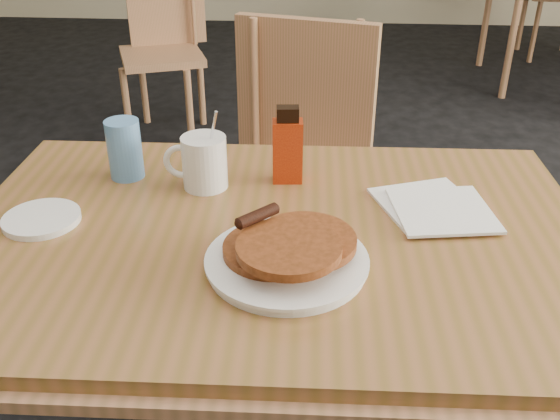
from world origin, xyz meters
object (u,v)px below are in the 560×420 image
Objects in this scene: chair_main_far at (303,156)px; syrup_bottle at (288,147)px; blue_tumbler at (125,149)px; coffee_mug at (203,161)px; chair_wall_extra at (164,33)px; main_table at (275,251)px; pancake_plate at (287,254)px.

syrup_bottle is at bearing -76.13° from chair_main_far.
chair_main_far is 0.70m from blue_tumbler.
coffee_mug is at bearing -11.16° from blue_tumbler.
chair_main_far is 1.74m from chair_wall_extra.
main_table is 1.27× the size of chair_main_far.
main_table is 0.76m from chair_main_far.
syrup_bottle is (0.01, 0.20, 0.12)m from main_table.
main_table is 0.23m from syrup_bottle.
main_table is 7.12× the size of coffee_mug.
coffee_mug is (-0.15, 0.16, 0.10)m from main_table.
main_table is at bearing 104.72° from pancake_plate.
syrup_bottle is (0.16, 0.04, 0.02)m from coffee_mug.
syrup_bottle is at bearing 0.82° from blue_tumbler.
pancake_plate is (0.01, -0.85, 0.22)m from chair_main_far.
blue_tumbler is at bearing 175.62° from syrup_bottle.
syrup_bottle is (-0.02, 0.31, 0.05)m from pancake_plate.
pancake_plate reaches higher than main_table.
chair_main_far reaches higher than pancake_plate.
main_table is at bearing -30.98° from blue_tumbler.
pancake_plate is at bearing -75.51° from coffee_mug.
chair_wall_extra is 3.37× the size of pancake_plate.
syrup_bottle is 1.30× the size of blue_tumbler.
pancake_plate is 0.31m from syrup_bottle.
chair_main_far is 3.53× the size of pancake_plate.
blue_tumbler is at bearing 149.02° from main_table.
pancake_plate is at bearing -75.28° from main_table.
pancake_plate is 1.67× the size of syrup_bottle.
chair_wall_extra is at bearing 132.23° from chair_main_far.
syrup_bottle is at bearing -90.29° from chair_wall_extra.
blue_tumbler reaches higher than pancake_plate.
coffee_mug reaches higher than main_table.
chair_main_far is at bearing 90.47° from pancake_plate.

